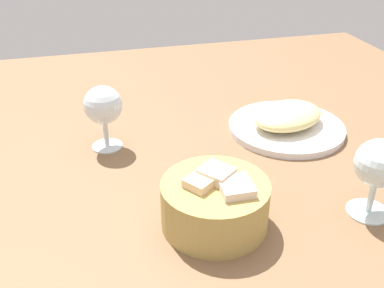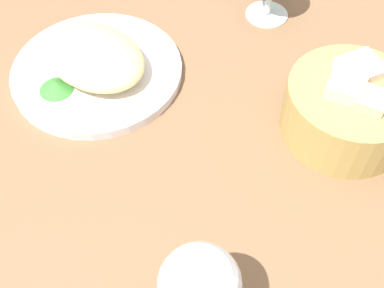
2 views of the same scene
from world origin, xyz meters
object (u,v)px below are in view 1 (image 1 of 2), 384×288
Objects in this scene: bread_basket at (216,203)px; wine_glass_far at (379,167)px; plate at (286,128)px; wine_glass_near at (103,107)px.

bread_basket is 24.97cm from wine_glass_far.
plate is 1.88× the size of wine_glass_far.
wine_glass_near is (13.63, -28.09, 4.61)cm from bread_basket.
plate is 29.98cm from wine_glass_far.
bread_basket is 31.56cm from wine_glass_near.
plate is 34.83cm from bread_basket.
wine_glass_near is at bearing -4.26° from plate.
bread_basket is (23.70, 25.31, 3.29)cm from plate.
bread_basket reaches higher than plate.
wine_glass_far is at bearing 91.14° from plate.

